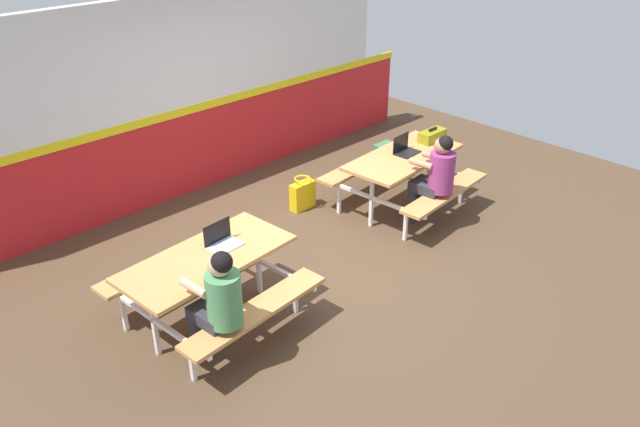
{
  "coord_description": "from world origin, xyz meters",
  "views": [
    {
      "loc": [
        -4.23,
        -4.28,
        3.85
      ],
      "look_at": [
        0.0,
        0.06,
        0.55
      ],
      "focal_mm": 35.32,
      "sensor_mm": 36.0,
      "label": 1
    }
  ],
  "objects_px": {
    "laptop_silver": "(222,241)",
    "laptop_dark": "(405,149)",
    "picnic_table_left": "(208,272)",
    "student_further": "(436,174)",
    "student_nearer": "(218,300)",
    "toolbox_grey": "(432,136)",
    "picnic_table_right": "(403,168)",
    "tote_bag_bright": "(303,195)",
    "backpack_dark": "(384,158)"
  },
  "relations": [
    {
      "from": "student_further",
      "to": "laptop_dark",
      "type": "xyz_separation_m",
      "value": [
        0.17,
        0.61,
        0.08
      ]
    },
    {
      "from": "student_nearer",
      "to": "tote_bag_bright",
      "type": "relative_size",
      "value": 2.81
    },
    {
      "from": "student_nearer",
      "to": "laptop_silver",
      "type": "distance_m",
      "value": 0.83
    },
    {
      "from": "laptop_silver",
      "to": "toolbox_grey",
      "type": "height_order",
      "value": "laptop_silver"
    },
    {
      "from": "student_nearer",
      "to": "toolbox_grey",
      "type": "bearing_deg",
      "value": 11.8
    },
    {
      "from": "toolbox_grey",
      "to": "laptop_silver",
      "type": "bearing_deg",
      "value": -176.54
    },
    {
      "from": "picnic_table_right",
      "to": "student_further",
      "type": "xyz_separation_m",
      "value": [
        -0.1,
        -0.57,
        0.14
      ]
    },
    {
      "from": "student_nearer",
      "to": "student_further",
      "type": "distance_m",
      "value": 3.34
    },
    {
      "from": "student_further",
      "to": "picnic_table_left",
      "type": "bearing_deg",
      "value": 173.5
    },
    {
      "from": "picnic_table_left",
      "to": "backpack_dark",
      "type": "xyz_separation_m",
      "value": [
        3.82,
        1.11,
        -0.36
      ]
    },
    {
      "from": "picnic_table_left",
      "to": "laptop_silver",
      "type": "relative_size",
      "value": 5.02
    },
    {
      "from": "laptop_silver",
      "to": "laptop_dark",
      "type": "bearing_deg",
      "value": 4.0
    },
    {
      "from": "picnic_table_right",
      "to": "tote_bag_bright",
      "type": "relative_size",
      "value": 3.93
    },
    {
      "from": "laptop_silver",
      "to": "backpack_dark",
      "type": "xyz_separation_m",
      "value": [
        3.59,
        1.05,
        -0.57
      ]
    },
    {
      "from": "laptop_silver",
      "to": "student_further",
      "type": "bearing_deg",
      "value": -8.12
    },
    {
      "from": "laptop_dark",
      "to": "backpack_dark",
      "type": "relative_size",
      "value": 0.76
    },
    {
      "from": "picnic_table_right",
      "to": "picnic_table_left",
      "type": "bearing_deg",
      "value": -175.98
    },
    {
      "from": "laptop_silver",
      "to": "backpack_dark",
      "type": "distance_m",
      "value": 3.79
    },
    {
      "from": "picnic_table_left",
      "to": "student_nearer",
      "type": "xyz_separation_m",
      "value": [
        -0.29,
        -0.58,
        0.14
      ]
    },
    {
      "from": "toolbox_grey",
      "to": "tote_bag_bright",
      "type": "relative_size",
      "value": 0.93
    },
    {
      "from": "picnic_table_left",
      "to": "laptop_dark",
      "type": "relative_size",
      "value": 5.02
    },
    {
      "from": "student_further",
      "to": "backpack_dark",
      "type": "distance_m",
      "value": 1.72
    },
    {
      "from": "student_further",
      "to": "laptop_silver",
      "type": "distance_m",
      "value": 2.84
    },
    {
      "from": "picnic_table_right",
      "to": "laptop_silver",
      "type": "distance_m",
      "value": 2.92
    },
    {
      "from": "student_nearer",
      "to": "picnic_table_left",
      "type": "bearing_deg",
      "value": 63.13
    },
    {
      "from": "laptop_silver",
      "to": "toolbox_grey",
      "type": "bearing_deg",
      "value": 3.46
    },
    {
      "from": "student_nearer",
      "to": "student_further",
      "type": "xyz_separation_m",
      "value": [
        3.33,
        0.24,
        0.0
      ]
    },
    {
      "from": "student_further",
      "to": "laptop_dark",
      "type": "height_order",
      "value": "student_further"
    },
    {
      "from": "picnic_table_right",
      "to": "student_nearer",
      "type": "xyz_separation_m",
      "value": [
        -3.43,
        -0.8,
        0.14
      ]
    },
    {
      "from": "picnic_table_right",
      "to": "toolbox_grey",
      "type": "xyz_separation_m",
      "value": [
        0.64,
        0.05,
        0.24
      ]
    },
    {
      "from": "laptop_dark",
      "to": "backpack_dark",
      "type": "bearing_deg",
      "value": 53.96
    },
    {
      "from": "toolbox_grey",
      "to": "tote_bag_bright",
      "type": "xyz_separation_m",
      "value": [
        -1.56,
        0.83,
        -0.62
      ]
    },
    {
      "from": "picnic_table_left",
      "to": "tote_bag_bright",
      "type": "height_order",
      "value": "picnic_table_left"
    },
    {
      "from": "toolbox_grey",
      "to": "backpack_dark",
      "type": "height_order",
      "value": "toolbox_grey"
    },
    {
      "from": "laptop_silver",
      "to": "toolbox_grey",
      "type": "relative_size",
      "value": 0.84
    },
    {
      "from": "laptop_silver",
      "to": "laptop_dark",
      "type": "distance_m",
      "value": 2.99
    },
    {
      "from": "picnic_table_left",
      "to": "toolbox_grey",
      "type": "bearing_deg",
      "value": 4.08
    },
    {
      "from": "laptop_silver",
      "to": "backpack_dark",
      "type": "height_order",
      "value": "laptop_silver"
    },
    {
      "from": "picnic_table_left",
      "to": "student_nearer",
      "type": "height_order",
      "value": "student_nearer"
    },
    {
      "from": "picnic_table_left",
      "to": "picnic_table_right",
      "type": "xyz_separation_m",
      "value": [
        3.13,
        0.22,
        0.0
      ]
    },
    {
      "from": "student_nearer",
      "to": "laptop_silver",
      "type": "xyz_separation_m",
      "value": [
        0.52,
        0.64,
        0.08
      ]
    },
    {
      "from": "student_nearer",
      "to": "laptop_silver",
      "type": "relative_size",
      "value": 3.59
    },
    {
      "from": "student_nearer",
      "to": "tote_bag_bright",
      "type": "distance_m",
      "value": 3.07
    },
    {
      "from": "picnic_table_left",
      "to": "student_further",
      "type": "height_order",
      "value": "student_further"
    },
    {
      "from": "picnic_table_left",
      "to": "student_further",
      "type": "distance_m",
      "value": 3.06
    },
    {
      "from": "laptop_silver",
      "to": "laptop_dark",
      "type": "xyz_separation_m",
      "value": [
        2.98,
        0.21,
        0.0
      ]
    },
    {
      "from": "picnic_table_right",
      "to": "laptop_silver",
      "type": "bearing_deg",
      "value": -176.75
    },
    {
      "from": "student_nearer",
      "to": "laptop_dark",
      "type": "bearing_deg",
      "value": 13.56
    },
    {
      "from": "picnic_table_left",
      "to": "toolbox_grey",
      "type": "xyz_separation_m",
      "value": [
        3.78,
        0.27,
        0.24
      ]
    },
    {
      "from": "picnic_table_left",
      "to": "student_nearer",
      "type": "relative_size",
      "value": 1.4
    }
  ]
}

